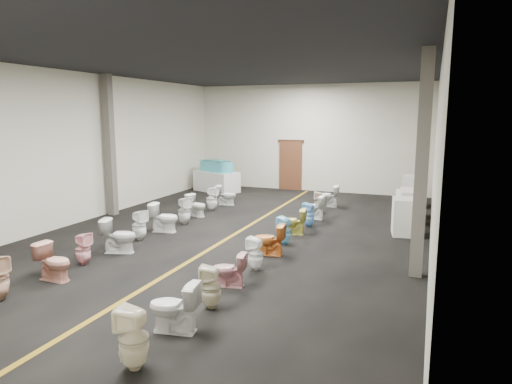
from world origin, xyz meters
TOP-DOWN VIEW (x-y plane):
  - floor at (0.00, 0.00)m, footprint 16.00×16.00m
  - ceiling at (0.00, 0.00)m, footprint 16.00×16.00m
  - wall_back at (0.00, 8.00)m, footprint 10.00×0.00m
  - wall_left at (-5.00, 0.00)m, footprint 0.00×16.00m
  - wall_right at (5.00, 0.00)m, footprint 0.00×16.00m
  - aisle_stripe at (0.00, 0.00)m, footprint 0.12×15.60m
  - back_door at (-0.80, 7.94)m, footprint 1.00×0.10m
  - door_frame at (-0.80, 7.95)m, footprint 1.15×0.08m
  - column_left at (-4.75, 1.00)m, footprint 0.25×0.25m
  - column_right at (4.75, -1.50)m, footprint 0.25×0.25m
  - display_table at (-3.59, 6.34)m, footprint 2.15×1.59m
  - bathtub at (-3.59, 6.34)m, footprint 1.75×1.15m
  - appliance_crate_a at (4.40, 1.79)m, footprint 0.89×0.89m
  - appliance_crate_b at (4.40, 3.20)m, footprint 0.90×0.90m
  - appliance_crate_c at (4.40, 4.25)m, footprint 0.83×0.83m
  - appliance_crate_d at (4.40, 6.05)m, footprint 0.82×0.82m
  - toilet_left_2 at (-1.90, -4.37)m, footprint 0.75×0.44m
  - toilet_left_3 at (-2.04, -3.41)m, footprint 0.35×0.34m
  - toilet_left_4 at (-1.88, -2.39)m, footprint 0.90×0.68m
  - toilet_left_5 at (-2.08, -1.30)m, footprint 0.44×0.43m
  - toilet_left_6 at (-1.95, -0.32)m, footprint 0.86×0.57m
  - toilet_left_7 at (-1.87, 0.65)m, footprint 0.50×0.49m
  - toilet_left_8 at (-2.07, 1.77)m, footprint 0.77×0.55m
  - toilet_left_9 at (-1.99, 2.72)m, footprint 0.44×0.43m
  - toilet_left_10 at (-1.96, 3.79)m, footprint 0.78×0.55m
  - toilet_right_0 at (1.52, -6.48)m, footprint 0.44×0.43m
  - toilet_right_1 at (1.46, -5.40)m, footprint 0.83×0.56m
  - toilet_right_2 at (1.59, -4.44)m, footprint 0.42×0.41m
  - toilet_right_3 at (1.46, -3.42)m, footprint 0.71×0.48m
  - toilet_right_4 at (1.59, -2.37)m, footprint 0.36×0.35m
  - toilet_right_5 at (1.50, -1.27)m, footprint 0.77×0.49m
  - toilet_right_6 at (1.57, -0.32)m, footprint 0.42×0.42m
  - toilet_right_7 at (1.49, 0.71)m, footprint 0.76×0.51m
  - toilet_right_8 at (1.67, 1.72)m, footprint 0.38×0.37m
  - toilet_right_9 at (1.54, 2.75)m, footprint 0.78×0.48m
  - toilet_right_10 at (1.48, 3.74)m, footprint 0.42×0.41m
  - toilet_right_11 at (1.55, 4.81)m, footprint 0.81×0.51m

SIDE VIEW (x-z plane):
  - floor at x=0.00m, z-range 0.00..0.00m
  - aisle_stripe at x=0.00m, z-range 0.00..0.01m
  - toilet_right_3 at x=1.46m, z-range 0.00..0.66m
  - toilet_left_8 at x=-2.07m, z-range 0.00..0.71m
  - toilet_right_8 at x=1.67m, z-range 0.00..0.71m
  - toilet_right_10 at x=1.48m, z-range 0.00..0.71m
  - toilet_right_4 at x=1.59m, z-range 0.00..0.71m
  - toilet_left_3 at x=-2.04m, z-range 0.00..0.72m
  - toilet_right_6 at x=1.57m, z-range 0.00..0.72m
  - toilet_right_7 at x=1.49m, z-range 0.00..0.72m
  - toilet_left_10 at x=-1.96m, z-range 0.00..0.72m
  - toilet_right_5 at x=1.50m, z-range 0.00..0.74m
  - toilet_right_2 at x=1.59m, z-range 0.00..0.75m
  - toilet_left_2 at x=-1.90m, z-range 0.00..0.75m
  - toilet_right_9 at x=1.54m, z-range 0.00..0.76m
  - toilet_right_11 at x=1.55m, z-range 0.00..0.78m
  - toilet_right_1 at x=1.46m, z-range 0.00..0.79m
  - toilet_left_5 at x=-2.08m, z-range 0.00..0.80m
  - toilet_left_6 at x=-1.95m, z-range 0.00..0.81m
  - toilet_left_4 at x=-1.88m, z-range 0.00..0.82m
  - toilet_left_7 at x=-1.87m, z-range 0.00..0.83m
  - toilet_left_9 at x=-1.99m, z-range 0.00..0.83m
  - toilet_right_0 at x=1.52m, z-range 0.00..0.85m
  - display_table at x=-3.59m, z-range 0.00..0.86m
  - appliance_crate_c at x=4.40m, z-range 0.00..0.89m
  - appliance_crate_b at x=4.40m, z-range 0.00..1.00m
  - appliance_crate_a at x=4.40m, z-range 0.00..1.01m
  - appliance_crate_d at x=4.40m, z-range 0.00..1.10m
  - back_door at x=-0.80m, z-range 0.00..2.10m
  - bathtub at x=-3.59m, z-range 0.79..1.34m
  - door_frame at x=-0.80m, z-range 2.07..2.17m
  - wall_back at x=0.00m, z-range -2.75..7.25m
  - wall_left at x=-5.00m, z-range -5.75..10.25m
  - wall_right at x=5.00m, z-range -5.75..10.25m
  - column_left at x=-4.75m, z-range 0.00..4.50m
  - column_right at x=4.75m, z-range 0.00..4.50m
  - ceiling at x=0.00m, z-range 4.50..4.50m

